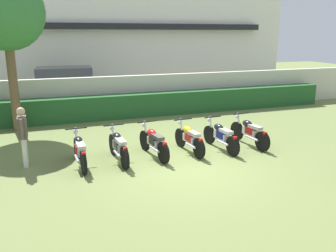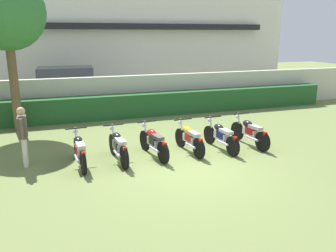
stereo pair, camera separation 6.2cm
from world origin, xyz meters
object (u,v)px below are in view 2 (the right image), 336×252
Objects in this scene: inspector_person at (23,132)px; motorcycle_in_row_1 at (118,146)px; motorcycle_in_row_5 at (250,132)px; motorcycle_in_row_0 at (80,150)px; motorcycle_in_row_2 at (153,142)px; motorcycle_in_row_3 at (189,138)px; motorcycle_in_row_4 at (221,136)px; parked_car at (69,86)px; tree_far_side at (6,13)px.

motorcycle_in_row_1 is at bearing -10.76° from inspector_person.
motorcycle_in_row_5 is 6.79m from inspector_person.
motorcycle_in_row_0 is 1.15× the size of inspector_person.
motorcycle_in_row_1 is 0.99× the size of motorcycle_in_row_2.
inspector_person is (-4.66, 0.42, 0.52)m from motorcycle_in_row_3.
motorcycle_in_row_1 is at bearing 84.42° from motorcycle_in_row_4.
parked_car is 2.38× the size of motorcycle_in_row_4.
motorcycle_in_row_0 is at bearing 84.22° from motorcycle_in_row_2.
parked_car reaches higher than motorcycle_in_row_3.
motorcycle_in_row_2 is at bearing -90.50° from motorcycle_in_row_1.
motorcycle_in_row_2 reaches higher than motorcycle_in_row_3.
motorcycle_in_row_2 is 3.59m from inspector_person.
inspector_person reaches higher than motorcycle_in_row_5.
motorcycle_in_row_3 is (2.86, -9.17, -0.49)m from parked_car.
motorcycle_in_row_0 is 2.12m from motorcycle_in_row_2.
motorcycle_in_row_1 is 3.22m from motorcycle_in_row_4.
motorcycle_in_row_1 is at bearing 85.28° from motorcycle_in_row_2.
tree_far_side is 2.92× the size of motorcycle_in_row_2.
inspector_person is (-2.47, 0.47, 0.52)m from motorcycle_in_row_1.
motorcycle_in_row_0 is 5.36m from motorcycle_in_row_5.
motorcycle_in_row_1 is 0.98× the size of motorcycle_in_row_4.
motorcycle_in_row_2 reaches higher than motorcycle_in_row_0.
motorcycle_in_row_4 is (1.03, -0.07, -0.00)m from motorcycle_in_row_3.
motorcycle_in_row_5 is (1.07, 0.07, 0.01)m from motorcycle_in_row_4.
parked_car is 2.36× the size of motorcycle_in_row_5.
tree_far_side reaches higher than inspector_person.
motorcycle_in_row_5 reaches higher than motorcycle_in_row_2.
motorcycle_in_row_1 is (1.06, 0.01, 0.00)m from motorcycle_in_row_0.
motorcycle_in_row_3 is 0.94× the size of motorcycle_in_row_4.
motorcycle_in_row_0 is (1.82, -4.54, -3.76)m from tree_far_side.
motorcycle_in_row_2 is 0.99× the size of motorcycle_in_row_4.
motorcycle_in_row_0 is at bearing -88.69° from parked_car.
tree_far_side is 5.21m from inspector_person.
motorcycle_in_row_4 is at bearing -93.70° from motorcycle_in_row_1.
motorcycle_in_row_3 is 1.03m from motorcycle_in_row_4.
motorcycle_in_row_4 is at bearing -99.48° from motorcycle_in_row_2.
parked_car reaches higher than inspector_person.
inspector_person reaches higher than motorcycle_in_row_0.
tree_far_side is 2.89× the size of motorcycle_in_row_4.
tree_far_side reaches higher than motorcycle_in_row_1.
tree_far_side is at bearing 52.71° from motorcycle_in_row_5.
parked_car is 9.34m from motorcycle_in_row_2.
motorcycle_in_row_1 and motorcycle_in_row_5 have the same top height.
motorcycle_in_row_4 is 0.99× the size of motorcycle_in_row_5.
motorcycle_in_row_0 is 0.98× the size of motorcycle_in_row_4.
parked_car is 9.62m from motorcycle_in_row_3.
inspector_person is at bearing 68.58° from motorcycle_in_row_0.
tree_far_side is at bearing 48.06° from motorcycle_in_row_4.
motorcycle_in_row_5 is at bearing -92.69° from motorcycle_in_row_1.
tree_far_side is 2.87× the size of motorcycle_in_row_5.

